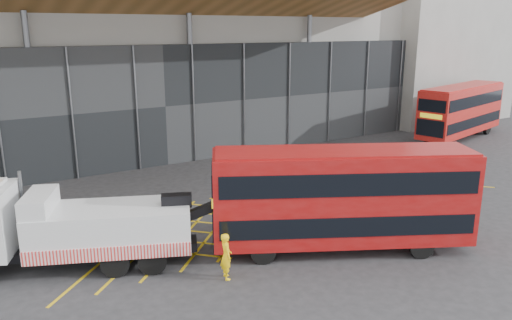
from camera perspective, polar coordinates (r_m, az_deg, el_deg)
ground_plane at (r=24.05m, az=-4.23°, el=-7.29°), size 120.00×120.00×0.00m
road_markings at (r=26.00m, az=3.63°, el=-5.53°), size 24.76×7.16×0.01m
construction_building at (r=40.08m, az=-14.64°, el=14.30°), size 55.00×23.97×18.00m
east_building at (r=55.35m, az=18.57°, el=15.11°), size 15.00×12.00×20.00m
recovery_truck at (r=20.57m, az=-21.21°, el=-7.10°), size 10.34×5.90×3.71m
bus_towed at (r=20.83m, az=9.81°, el=-4.00°), size 10.52×7.05×4.32m
bus_second at (r=45.45m, az=22.42°, el=5.41°), size 11.17×4.89×4.44m
worker at (r=18.79m, az=-3.43°, el=-10.90°), size 0.56×0.73×1.79m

